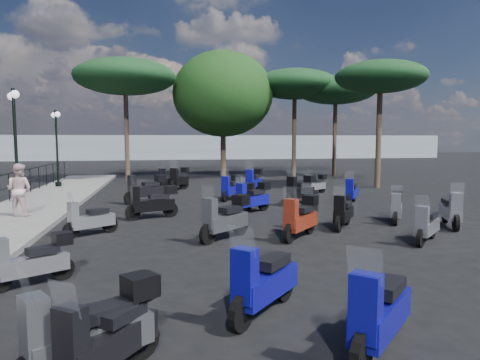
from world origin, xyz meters
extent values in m
plane|color=black|center=(0.00, 0.00, 0.00)|extent=(120.00, 120.00, 0.00)
cube|color=slate|center=(-6.50, 3.00, 0.07)|extent=(3.00, 30.00, 0.15)
cylinder|color=black|center=(-7.80, 6.22, 0.70)|extent=(0.04, 0.04, 1.10)
cylinder|color=black|center=(-7.80, 7.59, 0.70)|extent=(0.04, 0.04, 1.10)
cylinder|color=black|center=(-7.80, 8.96, 0.70)|extent=(0.04, 0.04, 1.10)
cylinder|color=black|center=(-7.80, 10.33, 0.70)|extent=(0.04, 0.04, 1.10)
cylinder|color=black|center=(-7.80, 11.69, 0.70)|extent=(0.04, 0.04, 1.10)
cylinder|color=black|center=(-7.80, 13.06, 0.70)|extent=(0.04, 0.04, 1.10)
cylinder|color=black|center=(-7.80, 14.43, 0.70)|extent=(0.04, 0.04, 1.10)
cylinder|color=black|center=(-7.80, 15.80, 0.70)|extent=(0.04, 0.04, 1.10)
cylinder|color=black|center=(-7.51, 6.32, 0.28)|extent=(0.35, 0.35, 0.26)
cylinder|color=black|center=(-7.51, 6.32, 2.35)|extent=(0.12, 0.12, 4.40)
cylinder|color=black|center=(-7.51, 6.32, 4.38)|extent=(0.46, 0.92, 0.04)
sphere|color=white|center=(-7.71, 6.77, 4.27)|extent=(0.31, 0.31, 0.31)
sphere|color=white|center=(-7.30, 5.87, 4.27)|extent=(0.31, 0.31, 0.31)
cylinder|color=black|center=(-7.15, 11.35, 0.27)|extent=(0.31, 0.31, 0.23)
cylinder|color=black|center=(-7.15, 11.35, 2.10)|extent=(0.11, 0.11, 3.89)
cylinder|color=black|center=(-7.15, 11.35, 3.90)|extent=(0.40, 0.81, 0.04)
sphere|color=white|center=(-7.33, 11.75, 3.80)|extent=(0.27, 0.27, 0.27)
sphere|color=white|center=(-6.97, 10.95, 3.80)|extent=(0.27, 0.27, 0.27)
imported|color=beige|center=(-6.32, 2.66, 0.98)|extent=(0.96, 0.84, 1.67)
cylinder|color=black|center=(-2.06, -6.77, 0.23)|extent=(0.34, 0.43, 0.46)
cube|color=black|center=(-2.36, -7.20, 0.40)|extent=(0.98, 1.20, 0.32)
cube|color=black|center=(-2.27, -7.07, 0.67)|extent=(0.57, 0.63, 0.13)
cube|color=black|center=(-2.68, -7.64, 0.67)|extent=(0.36, 0.34, 0.67)
plane|color=white|center=(-2.71, -7.69, 1.10)|extent=(0.34, 0.27, 0.35)
cube|color=black|center=(-2.05, -6.76, 0.84)|extent=(0.44, 0.44, 0.25)
cylinder|color=black|center=(-3.65, -3.66, 0.21)|extent=(0.41, 0.30, 0.42)
cube|color=#A8A9B2|center=(-4.06, -3.92, 0.37)|extent=(1.14, 0.85, 0.30)
cube|color=black|center=(-3.93, -3.84, 0.62)|extent=(0.59, 0.50, 0.12)
cube|color=#A8A9B2|center=(-4.49, -4.18, 0.62)|extent=(0.30, 0.33, 0.62)
cube|color=black|center=(-3.63, -3.65, 0.78)|extent=(0.40, 0.40, 0.23)
cylinder|color=black|center=(-4.18, -0.29, 0.22)|extent=(0.41, 0.33, 0.44)
cylinder|color=black|center=(-3.28, 0.34, 0.22)|extent=(0.41, 0.33, 0.44)
cube|color=#929599|center=(-3.70, 0.05, 0.38)|extent=(1.15, 0.94, 0.31)
cube|color=black|center=(-3.57, 0.14, 0.64)|extent=(0.61, 0.54, 0.13)
cube|color=#929599|center=(-4.12, -0.25, 0.64)|extent=(0.32, 0.34, 0.64)
plane|color=white|center=(-4.17, -0.28, 1.05)|extent=(0.26, 0.33, 0.34)
cylinder|color=black|center=(-3.11, 5.37, 0.26)|extent=(0.51, 0.36, 0.53)
cylinder|color=black|center=(-1.96, 6.02, 0.26)|extent=(0.51, 0.36, 0.53)
cube|color=black|center=(-2.48, 5.72, 0.46)|extent=(1.43, 1.03, 0.37)
cube|color=black|center=(-2.32, 5.82, 0.77)|extent=(0.74, 0.61, 0.15)
cube|color=black|center=(-3.03, 5.42, 0.77)|extent=(0.37, 0.41, 0.77)
plane|color=white|center=(-3.09, 5.38, 1.27)|extent=(0.28, 0.41, 0.41)
cube|color=black|center=(-1.94, 6.03, 0.97)|extent=(0.50, 0.49, 0.29)
cylinder|color=black|center=(-1.97, 9.68, 0.26)|extent=(0.51, 0.30, 0.51)
cylinder|color=black|center=(-0.79, 10.18, 0.26)|extent=(0.51, 0.30, 0.51)
cube|color=black|center=(-1.33, 9.95, 0.45)|extent=(1.42, 0.88, 0.36)
cube|color=black|center=(-1.17, 10.02, 0.75)|extent=(0.72, 0.55, 0.15)
cube|color=black|center=(-1.90, 9.72, 0.75)|extent=(0.34, 0.39, 0.75)
plane|color=white|center=(-1.95, 9.69, 1.23)|extent=(0.24, 0.41, 0.40)
cylinder|color=black|center=(-2.09, -6.86, 0.24)|extent=(0.47, 0.35, 0.49)
cube|color=#43464A|center=(-2.56, -7.17, 0.43)|extent=(1.30, 1.01, 0.35)
cube|color=black|center=(-2.42, -7.07, 0.71)|extent=(0.68, 0.59, 0.14)
cube|color=#43464A|center=(-3.05, -7.48, 0.71)|extent=(0.35, 0.38, 0.71)
plane|color=white|center=(-3.10, -7.52, 1.17)|extent=(0.28, 0.37, 0.38)
cube|color=black|center=(-2.07, -6.85, 0.90)|extent=(0.47, 0.46, 0.26)
cylinder|color=black|center=(-0.78, -6.34, 0.26)|extent=(0.43, 0.46, 0.52)
cylinder|color=black|center=(0.09, -5.38, 0.26)|extent=(0.43, 0.46, 0.52)
cube|color=#0F0E9A|center=(-0.31, -5.82, 0.45)|extent=(1.21, 1.28, 0.37)
cube|color=black|center=(-0.19, -5.69, 0.75)|extent=(0.67, 0.70, 0.15)
cube|color=#0F0E9A|center=(-0.72, -6.28, 0.75)|extent=(0.40, 0.39, 0.75)
plane|color=white|center=(-0.77, -6.33, 1.24)|extent=(0.36, 0.34, 0.40)
cylinder|color=black|center=(-0.75, -1.51, 0.26)|extent=(0.46, 0.43, 0.52)
cylinder|color=black|center=(0.23, -0.64, 0.26)|extent=(0.46, 0.43, 0.52)
cube|color=#43464A|center=(-0.22, -1.04, 0.46)|extent=(1.30, 1.22, 0.37)
cube|color=black|center=(-0.08, -0.92, 0.76)|extent=(0.71, 0.68, 0.15)
cube|color=#43464A|center=(-0.68, -1.46, 0.76)|extent=(0.40, 0.40, 0.76)
plane|color=white|center=(-0.73, -1.50, 1.25)|extent=(0.34, 0.37, 0.41)
cube|color=black|center=(0.25, -0.63, 0.96)|extent=(0.51, 0.51, 0.28)
cylinder|color=black|center=(-2.78, 2.01, 0.25)|extent=(0.51, 0.25, 0.50)
cylinder|color=black|center=(-1.59, 2.40, 0.25)|extent=(0.51, 0.25, 0.50)
cube|color=black|center=(-2.13, 2.22, 0.44)|extent=(1.39, 0.76, 0.35)
cube|color=black|center=(-1.97, 2.28, 0.73)|extent=(0.69, 0.49, 0.15)
cube|color=black|center=(-2.70, 2.04, 0.73)|extent=(0.31, 0.37, 0.73)
plane|color=white|center=(-2.76, 2.02, 1.19)|extent=(0.20, 0.40, 0.39)
cube|color=black|center=(-1.57, 2.41, 0.91)|extent=(0.44, 0.43, 0.27)
cylinder|color=black|center=(0.77, 2.50, 0.23)|extent=(0.30, 0.45, 0.46)
cylinder|color=black|center=(1.32, 3.50, 0.23)|extent=(0.30, 0.45, 0.46)
cube|color=maroon|center=(1.07, 3.04, 0.40)|extent=(0.88, 1.24, 0.32)
cube|color=black|center=(1.14, 3.19, 0.67)|extent=(0.53, 0.64, 0.13)
cube|color=maroon|center=(0.80, 2.57, 0.67)|extent=(0.35, 0.32, 0.67)
plane|color=white|center=(0.78, 2.52, 1.10)|extent=(0.35, 0.24, 0.35)
cube|color=black|center=(1.33, 3.52, 0.84)|extent=(0.42, 0.43, 0.25)
cylinder|color=black|center=(-1.33, 9.52, 0.26)|extent=(0.34, 0.51, 0.52)
cylinder|color=black|center=(-0.72, 10.68, 0.26)|extent=(0.34, 0.51, 0.52)
cube|color=black|center=(-1.00, 10.15, 0.46)|extent=(0.99, 1.42, 0.37)
cube|color=black|center=(-0.91, 10.31, 0.76)|extent=(0.59, 0.73, 0.15)
cube|color=black|center=(-1.29, 9.60, 0.76)|extent=(0.40, 0.36, 0.76)
plane|color=white|center=(-1.32, 9.54, 1.25)|extent=(0.41, 0.27, 0.40)
cube|color=black|center=(-0.71, 10.70, 0.96)|extent=(0.48, 0.49, 0.28)
cylinder|color=black|center=(0.31, -7.66, 0.26)|extent=(0.44, 0.45, 0.52)
cylinder|color=black|center=(1.23, -6.74, 0.26)|extent=(0.44, 0.45, 0.52)
cube|color=#0F0E9A|center=(0.81, -7.16, 0.45)|extent=(1.25, 1.26, 0.37)
cube|color=black|center=(0.94, -7.03, 0.76)|extent=(0.69, 0.69, 0.15)
cube|color=#0F0E9A|center=(0.37, -7.60, 0.76)|extent=(0.40, 0.40, 0.76)
plane|color=white|center=(0.33, -7.64, 1.25)|extent=(0.35, 0.35, 0.40)
cylinder|color=black|center=(2.98, -0.76, 0.23)|extent=(0.35, 0.44, 0.47)
cylinder|color=black|center=(3.67, 0.19, 0.23)|extent=(0.35, 0.44, 0.47)
cube|color=black|center=(3.36, -0.24, 0.41)|extent=(1.01, 1.22, 0.33)
cube|color=black|center=(3.45, -0.11, 0.68)|extent=(0.58, 0.65, 0.14)
cube|color=black|center=(3.03, -0.69, 0.68)|extent=(0.36, 0.35, 0.68)
plane|color=white|center=(3.00, -0.74, 1.12)|extent=(0.35, 0.28, 0.36)
cylinder|color=black|center=(1.26, -1.76, 0.25)|extent=(0.42, 0.45, 0.51)
cylinder|color=black|center=(2.12, -0.82, 0.25)|extent=(0.42, 0.45, 0.51)
cube|color=maroon|center=(1.73, -1.25, 0.44)|extent=(1.19, 1.26, 0.36)
cube|color=black|center=(1.85, -1.12, 0.74)|extent=(0.66, 0.68, 0.15)
cube|color=maroon|center=(1.32, -1.69, 0.74)|extent=(0.39, 0.39, 0.74)
plane|color=white|center=(1.28, -1.74, 1.22)|extent=(0.35, 0.33, 0.39)
cube|color=black|center=(2.13, -0.80, 0.93)|extent=(0.49, 0.49, 0.28)
cylinder|color=black|center=(0.74, 2.35, 0.25)|extent=(0.46, 0.37, 0.50)
cylinder|color=black|center=(1.75, 3.07, 0.25)|extent=(0.46, 0.37, 0.50)
cube|color=#0F0E9A|center=(1.28, 2.74, 0.43)|extent=(1.30, 1.07, 0.35)
cube|color=black|center=(1.43, 2.84, 0.72)|extent=(0.69, 0.61, 0.14)
cube|color=#0F0E9A|center=(0.80, 2.40, 0.72)|extent=(0.37, 0.38, 0.72)
plane|color=white|center=(0.75, 2.36, 1.19)|extent=(0.30, 0.37, 0.38)
cube|color=black|center=(1.76, 3.08, 0.91)|extent=(0.48, 0.47, 0.27)
cylinder|color=black|center=(0.66, 5.41, 0.24)|extent=(0.33, 0.47, 0.48)
cylinder|color=black|center=(1.28, 6.45, 0.24)|extent=(0.33, 0.47, 0.48)
cube|color=#0F0E9A|center=(1.00, 5.98, 0.42)|extent=(0.96, 1.30, 0.34)
cube|color=black|center=(1.08, 6.12, 0.71)|extent=(0.57, 0.67, 0.14)
cube|color=#0F0E9A|center=(0.70, 5.48, 0.71)|extent=(0.37, 0.35, 0.71)
plane|color=white|center=(0.67, 5.43, 1.16)|extent=(0.37, 0.26, 0.37)
cube|color=black|center=(1.29, 6.47, 0.89)|extent=(0.45, 0.46, 0.26)
cylinder|color=black|center=(4.25, -2.68, 0.23)|extent=(0.40, 0.38, 0.45)
cylinder|color=black|center=(5.08, -1.91, 0.23)|extent=(0.40, 0.38, 0.45)
cube|color=#A8A9B2|center=(4.70, -2.26, 0.40)|extent=(1.12, 1.07, 0.32)
cube|color=black|center=(4.82, -2.15, 0.66)|extent=(0.61, 0.59, 0.13)
cube|color=#A8A9B2|center=(4.30, -2.62, 0.66)|extent=(0.34, 0.35, 0.66)
plane|color=white|center=(4.26, -2.66, 1.09)|extent=(0.30, 0.31, 0.35)
cylinder|color=black|center=(2.23, -0.23, 0.23)|extent=(0.31, 0.46, 0.47)
cylinder|color=black|center=(2.78, 0.80, 0.23)|extent=(0.31, 0.46, 0.47)
cube|color=black|center=(2.53, 0.33, 0.41)|extent=(0.89, 1.27, 0.33)
cube|color=black|center=(2.61, 0.47, 0.68)|extent=(0.53, 0.65, 0.14)
cube|color=black|center=(2.27, -0.16, 0.68)|extent=(0.36, 0.33, 0.68)
plane|color=white|center=(2.24, -0.21, 1.12)|extent=(0.36, 0.24, 0.36)
cylinder|color=black|center=(3.00, 3.92, 0.26)|extent=(0.48, 0.41, 0.53)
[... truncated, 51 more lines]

